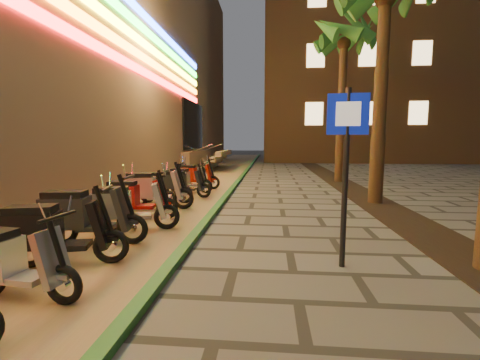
# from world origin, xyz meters

# --- Properties ---
(ground) EXTENTS (120.00, 120.00, 0.00)m
(ground) POSITION_xyz_m (0.00, 0.00, 0.00)
(ground) COLOR #474442
(ground) RESTS_ON ground
(parking_strip) EXTENTS (3.40, 60.00, 0.01)m
(parking_strip) POSITION_xyz_m (-2.60, 10.00, 0.01)
(parking_strip) COLOR #8C7251
(parking_strip) RESTS_ON ground
(green_curb) EXTENTS (0.18, 60.00, 0.10)m
(green_curb) POSITION_xyz_m (-0.90, 10.00, 0.05)
(green_curb) COLOR #235F28
(green_curb) RESTS_ON ground
(planting_strip) EXTENTS (1.20, 40.00, 0.02)m
(planting_strip) POSITION_xyz_m (3.60, 5.00, 0.01)
(planting_strip) COLOR black
(planting_strip) RESTS_ON ground
(apartment_block) EXTENTS (18.00, 16.06, 25.00)m
(apartment_block) POSITION_xyz_m (9.00, 32.00, 12.50)
(apartment_block) COLOR brown
(apartment_block) RESTS_ON ground
(palm_d) EXTENTS (2.97, 3.02, 7.16)m
(palm_d) POSITION_xyz_m (3.60, 12.00, 5.94)
(palm_d) COLOR #472D19
(palm_d) RESTS_ON ground
(pedestrian_sign) EXTENTS (0.56, 0.11, 2.53)m
(pedestrian_sign) POSITION_xyz_m (1.55, 1.94, 1.64)
(pedestrian_sign) COLOR black
(pedestrian_sign) RESTS_ON ground
(scooter_4) EXTENTS (1.49, 0.56, 1.05)m
(scooter_4) POSITION_xyz_m (-2.47, 0.61, 0.45)
(scooter_4) COLOR black
(scooter_4) RESTS_ON ground
(scooter_5) EXTENTS (1.67, 0.82, 1.18)m
(scooter_5) POSITION_xyz_m (-2.61, 1.56, 0.51)
(scooter_5) COLOR black
(scooter_5) RESTS_ON ground
(scooter_6) EXTENTS (1.78, 0.72, 1.25)m
(scooter_6) POSITION_xyz_m (-2.74, 2.52, 0.54)
(scooter_6) COLOR black
(scooter_6) RESTS_ON ground
(scooter_7) EXTENTS (1.67, 0.88, 1.19)m
(scooter_7) POSITION_xyz_m (-2.37, 3.40, 0.52)
(scooter_7) COLOR black
(scooter_7) RESTS_ON ground
(scooter_8) EXTENTS (1.64, 0.58, 1.16)m
(scooter_8) POSITION_xyz_m (-2.66, 4.45, 0.50)
(scooter_8) COLOR black
(scooter_8) RESTS_ON ground
(scooter_9) EXTENTS (1.81, 0.73, 1.27)m
(scooter_9) POSITION_xyz_m (-2.65, 5.49, 0.55)
(scooter_9) COLOR black
(scooter_9) RESTS_ON ground
(scooter_10) EXTENTS (1.65, 0.58, 1.17)m
(scooter_10) POSITION_xyz_m (-2.77, 6.42, 0.51)
(scooter_10) COLOR black
(scooter_10) RESTS_ON ground
(scooter_11) EXTENTS (1.55, 0.59, 1.09)m
(scooter_11) POSITION_xyz_m (-2.33, 7.42, 0.47)
(scooter_11) COLOR black
(scooter_11) RESTS_ON ground
(scooter_12) EXTENTS (1.56, 0.61, 1.10)m
(scooter_12) POSITION_xyz_m (-2.45, 8.36, 0.48)
(scooter_12) COLOR black
(scooter_12) RESTS_ON ground
(scooter_13) EXTENTS (1.67, 0.62, 1.18)m
(scooter_13) POSITION_xyz_m (-2.42, 9.27, 0.51)
(scooter_13) COLOR black
(scooter_13) RESTS_ON ground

